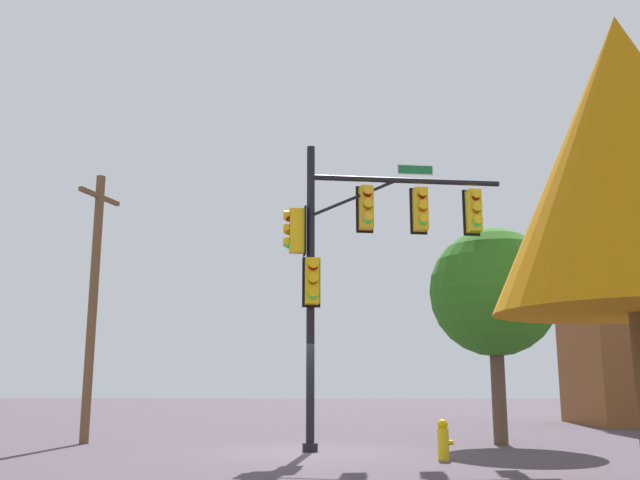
# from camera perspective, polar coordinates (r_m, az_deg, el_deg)

# --- Properties ---
(ground_plane) EXTENTS (120.00, 120.00, 0.00)m
(ground_plane) POSITION_cam_1_polar(r_m,az_deg,el_deg) (17.06, -0.81, -16.87)
(ground_plane) COLOR #493D48
(signal_pole_assembly) EXTENTS (5.57, 1.62, 7.48)m
(signal_pole_assembly) POSITION_cam_1_polar(r_m,az_deg,el_deg) (17.46, 3.52, -0.00)
(signal_pole_assembly) COLOR black
(signal_pole_assembly) RESTS_ON ground_plane
(utility_pole) EXTENTS (0.59, 1.77, 7.38)m
(utility_pole) POSITION_cam_1_polar(r_m,az_deg,el_deg) (20.37, -17.99, -4.58)
(utility_pole) COLOR brown
(utility_pole) RESTS_ON ground_plane
(fire_hydrant) EXTENTS (0.33, 0.24, 0.83)m
(fire_hydrant) POSITION_cam_1_polar(r_m,az_deg,el_deg) (15.42, 10.00, -15.73)
(fire_hydrant) COLOR gold
(fire_hydrant) RESTS_ON ground_plane
(tree_near) EXTENTS (3.49, 3.49, 5.76)m
(tree_near) POSITION_cam_1_polar(r_m,az_deg,el_deg) (19.70, 13.96, -4.18)
(tree_near) COLOR brown
(tree_near) RESTS_ON ground_plane
(tree_mid) EXTENTS (4.16, 4.16, 7.18)m
(tree_mid) POSITION_cam_1_polar(r_m,az_deg,el_deg) (11.46, 23.75, 6.08)
(tree_mid) COLOR brown
(tree_mid) RESTS_ON ground_plane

